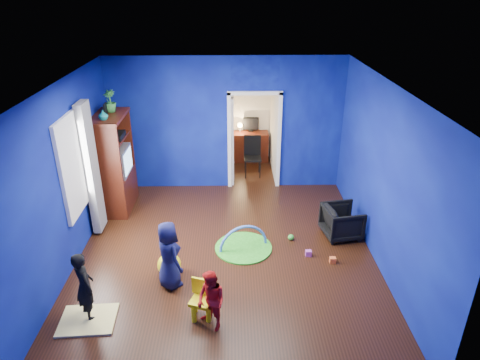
{
  "coord_description": "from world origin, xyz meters",
  "views": [
    {
      "loc": [
        0.11,
        -6.04,
        4.29
      ],
      "look_at": [
        0.24,
        0.4,
        1.25
      ],
      "focal_mm": 32.0,
      "sensor_mm": 36.0,
      "label": 1
    }
  ],
  "objects_px": {
    "armchair": "(342,221)",
    "play_mat": "(243,248)",
    "child_navy": "(169,255)",
    "hopper_ball": "(169,265)",
    "child_black": "(85,286)",
    "study_desk": "(251,147)",
    "folding_chair": "(253,158)",
    "vase": "(103,115)",
    "tv_armoire": "(115,163)",
    "crt_tv": "(116,161)",
    "toddler_red": "(211,301)",
    "kid_chair": "(201,302)"
  },
  "relations": [
    {
      "from": "play_mat",
      "to": "study_desk",
      "type": "distance_m",
      "value": 4.06
    },
    {
      "from": "armchair",
      "to": "vase",
      "type": "relative_size",
      "value": 3.58
    },
    {
      "from": "hopper_ball",
      "to": "folding_chair",
      "type": "xyz_separation_m",
      "value": [
        1.5,
        3.77,
        0.27
      ]
    },
    {
      "from": "play_mat",
      "to": "armchair",
      "type": "bearing_deg",
      "value": 11.92
    },
    {
      "from": "toddler_red",
      "to": "study_desk",
      "type": "distance_m",
      "value": 5.93
    },
    {
      "from": "play_mat",
      "to": "folding_chair",
      "type": "height_order",
      "value": "folding_chair"
    },
    {
      "from": "armchair",
      "to": "tv_armoire",
      "type": "bearing_deg",
      "value": 64.69
    },
    {
      "from": "child_black",
      "to": "play_mat",
      "type": "relative_size",
      "value": 1.05
    },
    {
      "from": "child_navy",
      "to": "play_mat",
      "type": "height_order",
      "value": "child_navy"
    },
    {
      "from": "vase",
      "to": "hopper_ball",
      "type": "distance_m",
      "value": 3.02
    },
    {
      "from": "child_navy",
      "to": "hopper_ball",
      "type": "distance_m",
      "value": 0.44
    },
    {
      "from": "tv_armoire",
      "to": "folding_chair",
      "type": "distance_m",
      "value": 3.23
    },
    {
      "from": "toddler_red",
      "to": "tv_armoire",
      "type": "relative_size",
      "value": 0.45
    },
    {
      "from": "play_mat",
      "to": "folding_chair",
      "type": "xyz_separation_m",
      "value": [
        0.3,
        3.07,
        0.45
      ]
    },
    {
      "from": "folding_chair",
      "to": "armchair",
      "type": "bearing_deg",
      "value": -60.85
    },
    {
      "from": "armchair",
      "to": "study_desk",
      "type": "bearing_deg",
      "value": 12.49
    },
    {
      "from": "vase",
      "to": "play_mat",
      "type": "xyz_separation_m",
      "value": [
        2.52,
        -1.27,
        -2.04
      ]
    },
    {
      "from": "crt_tv",
      "to": "kid_chair",
      "type": "relative_size",
      "value": 1.4
    },
    {
      "from": "crt_tv",
      "to": "child_navy",
      "type": "bearing_deg",
      "value": -62.27
    },
    {
      "from": "armchair",
      "to": "vase",
      "type": "distance_m",
      "value": 4.74
    },
    {
      "from": "hopper_ball",
      "to": "folding_chair",
      "type": "bearing_deg",
      "value": 68.36
    },
    {
      "from": "child_navy",
      "to": "vase",
      "type": "relative_size",
      "value": 6.0
    },
    {
      "from": "toddler_red",
      "to": "vase",
      "type": "xyz_separation_m",
      "value": [
        -2.04,
        3.13,
        1.61
      ]
    },
    {
      "from": "play_mat",
      "to": "hopper_ball",
      "type": "bearing_deg",
      "value": -149.49
    },
    {
      "from": "child_navy",
      "to": "study_desk",
      "type": "relative_size",
      "value": 1.24
    },
    {
      "from": "play_mat",
      "to": "folding_chair",
      "type": "relative_size",
      "value": 1.08
    },
    {
      "from": "armchair",
      "to": "play_mat",
      "type": "bearing_deg",
      "value": 92.06
    },
    {
      "from": "study_desk",
      "to": "armchair",
      "type": "bearing_deg",
      "value": -67.65
    },
    {
      "from": "child_black",
      "to": "crt_tv",
      "type": "height_order",
      "value": "crt_tv"
    },
    {
      "from": "study_desk",
      "to": "folding_chair",
      "type": "height_order",
      "value": "folding_chair"
    },
    {
      "from": "vase",
      "to": "kid_chair",
      "type": "height_order",
      "value": "vase"
    },
    {
      "from": "toddler_red",
      "to": "study_desk",
      "type": "xyz_separation_m",
      "value": [
        0.78,
        5.88,
        -0.07
      ]
    },
    {
      "from": "toddler_red",
      "to": "crt_tv",
      "type": "bearing_deg",
      "value": 169.56
    },
    {
      "from": "toddler_red",
      "to": "tv_armoire",
      "type": "distance_m",
      "value": 4.02
    },
    {
      "from": "toddler_red",
      "to": "folding_chair",
      "type": "height_order",
      "value": "folding_chair"
    },
    {
      "from": "toddler_red",
      "to": "hopper_ball",
      "type": "bearing_deg",
      "value": 171.32
    },
    {
      "from": "child_black",
      "to": "study_desk",
      "type": "distance_m",
      "value": 6.17
    },
    {
      "from": "play_mat",
      "to": "crt_tv",
      "type": "bearing_deg",
      "value": 147.57
    },
    {
      "from": "child_black",
      "to": "crt_tv",
      "type": "bearing_deg",
      "value": -29.56
    },
    {
      "from": "vase",
      "to": "play_mat",
      "type": "height_order",
      "value": "vase"
    },
    {
      "from": "child_navy",
      "to": "tv_armoire",
      "type": "relative_size",
      "value": 0.56
    },
    {
      "from": "child_navy",
      "to": "vase",
      "type": "xyz_separation_m",
      "value": [
        -1.37,
        2.23,
        1.51
      ]
    },
    {
      "from": "kid_chair",
      "to": "armchair",
      "type": "bearing_deg",
      "value": 59.16
    },
    {
      "from": "child_navy",
      "to": "tv_armoire",
      "type": "bearing_deg",
      "value": -7.35
    },
    {
      "from": "armchair",
      "to": "kid_chair",
      "type": "height_order",
      "value": "armchair"
    },
    {
      "from": "tv_armoire",
      "to": "hopper_ball",
      "type": "bearing_deg",
      "value": -59.93
    },
    {
      "from": "folding_chair",
      "to": "child_black",
      "type": "bearing_deg",
      "value": -118.1
    },
    {
      "from": "play_mat",
      "to": "toddler_red",
      "type": "bearing_deg",
      "value": -104.51
    },
    {
      "from": "crt_tv",
      "to": "kid_chair",
      "type": "distance_m",
      "value": 3.8
    },
    {
      "from": "armchair",
      "to": "study_desk",
      "type": "height_order",
      "value": "study_desk"
    }
  ]
}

